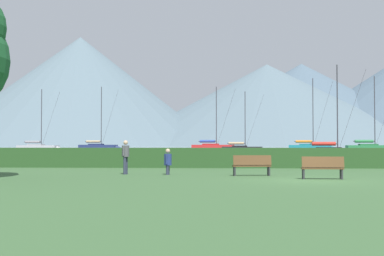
{
  "coord_description": "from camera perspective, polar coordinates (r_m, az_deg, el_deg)",
  "views": [
    {
      "loc": [
        -3.56,
        -21.18,
        1.49
      ],
      "look_at": [
        -7.21,
        42.43,
        3.41
      ],
      "focal_mm": 48.47,
      "sensor_mm": 36.0,
      "label": 1
    }
  ],
  "objects": [
    {
      "name": "sailboat_slip_9",
      "position": [
        101.63,
        2.39,
        -2.13
      ],
      "size": [
        9.48,
        4.39,
        12.67
      ],
      "rotation": [
        0.0,
        0.0,
        -0.21
      ],
      "color": "red",
      "rests_on": "harbor_water"
    },
    {
      "name": "sailboat_slip_10",
      "position": [
        53.43,
        15.3,
        -2.63
      ],
      "size": [
        7.04,
        2.14,
        9.38
      ],
      "rotation": [
        0.0,
        0.0,
        0.01
      ],
      "color": "black",
      "rests_on": "harbor_water"
    },
    {
      "name": "park_bench_near_path",
      "position": [
        22.36,
        14.16,
        -4.13
      ],
      "size": [
        1.74,
        0.53,
        0.95
      ],
      "rotation": [
        0.0,
        0.0,
        -0.04
      ],
      "color": "brown",
      "rests_on": "ground_plane"
    },
    {
      "name": "distant_hill_west_ridge",
      "position": [
        358.73,
        8.25,
        2.52
      ],
      "size": [
        210.69,
        210.69,
        55.95
      ],
      "primitive_type": "cone",
      "color": "slate",
      "rests_on": "ground_plane"
    },
    {
      "name": "sailboat_slip_2",
      "position": [
        82.7,
        5.57,
        -2.33
      ],
      "size": [
        7.37,
        2.27,
        9.81
      ],
      "rotation": [
        0.0,
        0.0,
        0.01
      ],
      "color": "black",
      "rests_on": "harbor_water"
    },
    {
      "name": "sailboat_slip_5",
      "position": [
        100.46,
        -16.53,
        -2.1
      ],
      "size": [
        8.67,
        3.01,
        11.62
      ],
      "rotation": [
        0.0,
        0.0,
        -0.06
      ],
      "color": "#9E9EA3",
      "rests_on": "harbor_water"
    },
    {
      "name": "hedge_line",
      "position": [
        32.38,
        9.61,
        -3.25
      ],
      "size": [
        80.0,
        1.2,
        1.23
      ],
      "primitive_type": "cube",
      "color": "#284C23",
      "rests_on": "ground_plane"
    },
    {
      "name": "distant_hill_central_peak",
      "position": [
        346.97,
        -12.21,
        3.97
      ],
      "size": [
        182.78,
        182.78,
        71.4
      ],
      "primitive_type": "cone",
      "color": "slate",
      "rests_on": "ground_plane"
    },
    {
      "name": "sailboat_slip_7",
      "position": [
        89.94,
        19.16,
        -2.1
      ],
      "size": [
        9.04,
        2.99,
        12.58
      ],
      "rotation": [
        0.0,
        0.0,
        -0.04
      ],
      "color": "#236B38",
      "rests_on": "harbor_water"
    },
    {
      "name": "harbor_water",
      "position": [
        158.22,
        4.58,
        -2.26
      ],
      "size": [
        320.0,
        246.0,
        0.0
      ],
      "primitive_type": "cube",
      "color": "#8C9EA3",
      "rests_on": "ground_plane"
    },
    {
      "name": "person_seated_viewer",
      "position": [
        24.89,
        -2.68,
        -3.58
      ],
      "size": [
        0.36,
        0.57,
        1.25
      ],
      "rotation": [
        0.0,
        0.0,
        -0.11
      ],
      "color": "#2D3347",
      "rests_on": "ground_plane"
    },
    {
      "name": "sailboat_slip_6",
      "position": [
        100.43,
        12.88,
        -2.09
      ],
      "size": [
        9.18,
        3.7,
        13.87
      ],
      "rotation": [
        0.0,
        0.0,
        -0.14
      ],
      "color": "#19707A",
      "rests_on": "harbor_water"
    },
    {
      "name": "park_bench_under_tree",
      "position": [
        24.19,
        6.6,
        -3.98
      ],
      "size": [
        1.81,
        0.68,
        0.95
      ],
      "rotation": [
        0.0,
        0.0,
        0.12
      ],
      "color": "brown",
      "rests_on": "ground_plane"
    },
    {
      "name": "person_standing_walker",
      "position": [
        25.37,
        -7.32,
        -2.88
      ],
      "size": [
        0.36,
        0.56,
        1.65
      ],
      "rotation": [
        0.0,
        0.0,
        -0.25
      ],
      "color": "#2D3347",
      "rests_on": "ground_plane"
    },
    {
      "name": "sailboat_slip_8",
      "position": [
        112.49,
        -10.23,
        -2.06
      ],
      "size": [
        9.3,
        3.35,
        13.69
      ],
      "rotation": [
        0.0,
        0.0,
        -0.08
      ],
      "color": "navy",
      "rests_on": "harbor_water"
    },
    {
      "name": "ground_plane",
      "position": [
        21.53,
        12.87,
        -5.65
      ],
      "size": [
        1000.0,
        1000.0,
        0.0
      ],
      "primitive_type": "plane",
      "color": "#385B33"
    },
    {
      "name": "distant_hill_far_shoulder",
      "position": [
        399.98,
        11.95,
        2.54
      ],
      "size": [
        219.13,
        219.13,
        61.98
      ],
      "primitive_type": "cone",
      "color": "#4C6070",
      "rests_on": "ground_plane"
    }
  ]
}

